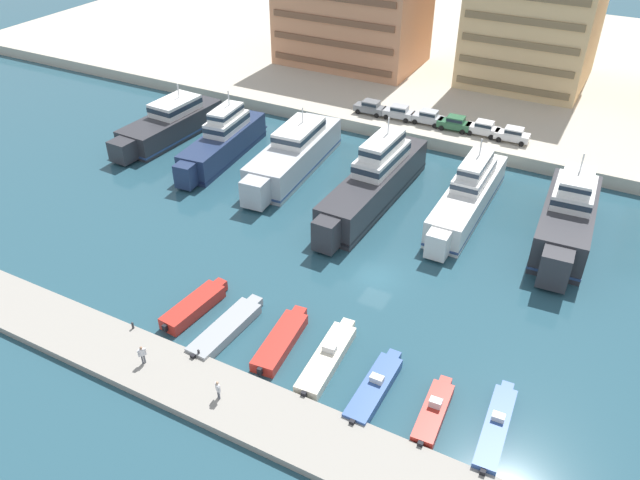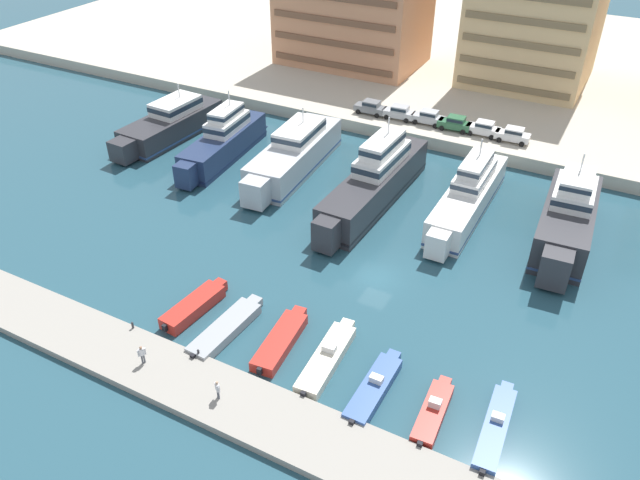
{
  "view_description": "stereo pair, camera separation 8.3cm",
  "coord_description": "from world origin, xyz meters",
  "views": [
    {
      "loc": [
        16.37,
        -41.59,
        34.62
      ],
      "look_at": [
        -5.54,
        -0.4,
        2.5
      ],
      "focal_mm": 35.0,
      "sensor_mm": 36.0,
      "label": 1
    },
    {
      "loc": [
        16.45,
        -41.56,
        34.62
      ],
      "look_at": [
        -5.54,
        -0.4,
        2.5
      ],
      "focal_mm": 35.0,
      "sensor_mm": 36.0,
      "label": 2
    }
  ],
  "objects": [
    {
      "name": "car_white_center_right",
      "position": [
        4.47,
        30.27,
        2.59
      ],
      "size": [
        4.16,
        2.04,
        1.8
      ],
      "color": "white",
      "rests_on": "quay_promenade"
    },
    {
      "name": "car_silver_mid_left",
      "position": [
        -6.35,
        30.44,
        2.59
      ],
      "size": [
        4.13,
        1.97,
        1.8
      ],
      "color": "#B7BCC1",
      "rests_on": "quay_promenade"
    },
    {
      "name": "yacht_white_center",
      "position": [
        3.78,
        14.66,
        2.01
      ],
      "size": [
        3.73,
        19.73,
        7.34
      ],
      "color": "white",
      "rests_on": "ground"
    },
    {
      "name": "ground_plane",
      "position": [
        0.0,
        0.0,
        0.0
      ],
      "size": [
        400.0,
        400.0,
        0.0
      ],
      "primitive_type": "plane",
      "color": "#285160"
    },
    {
      "name": "yacht_navy_left",
      "position": [
        -25.79,
        12.99,
        2.16
      ],
      "size": [
        5.06,
        17.64,
        7.72
      ],
      "color": "navy",
      "rests_on": "ground"
    },
    {
      "name": "motorboat_red_far_left",
      "position": [
        -11.55,
        -11.42,
        0.55
      ],
      "size": [
        2.39,
        7.26,
        1.09
      ],
      "color": "red",
      "rests_on": "ground"
    },
    {
      "name": "car_green_center_left",
      "position": [
        -2.76,
        30.26,
        2.59
      ],
      "size": [
        4.15,
        2.02,
        1.8
      ],
      "color": "#2D6642",
      "rests_on": "quay_promenade"
    },
    {
      "name": "motorboat_red_mid_left",
      "position": [
        -3.1,
        -11.48,
        0.45
      ],
      "size": [
        2.58,
        7.77,
        0.91
      ],
      "color": "red",
      "rests_on": "ground"
    },
    {
      "name": "motorboat_blue_center",
      "position": [
        5.34,
        -12.49,
        0.44
      ],
      "size": [
        1.79,
        7.8,
        1.3
      ],
      "color": "#33569E",
      "rests_on": "ground"
    },
    {
      "name": "motorboat_grey_left",
      "position": [
        -7.7,
        -12.33,
        0.43
      ],
      "size": [
        2.44,
        8.43,
        0.88
      ],
      "color": "#9EA3A8",
      "rests_on": "ground"
    },
    {
      "name": "apartment_block_far_left",
      "position": [
        -25.46,
        47.82,
        9.91
      ],
      "size": [
        21.79,
        14.36,
        18.5
      ],
      "color": "tan",
      "rests_on": "quay_promenade"
    },
    {
      "name": "bollard_west_mid",
      "position": [
        -7.66,
        -15.94,
        0.93
      ],
      "size": [
        0.2,
        0.2,
        0.61
      ],
      "color": "#2D2D33",
      "rests_on": "pier_dock"
    },
    {
      "name": "motorboat_red_center_right",
      "position": [
        9.84,
        -12.63,
        0.47
      ],
      "size": [
        1.86,
        6.54,
        1.45
      ],
      "color": "red",
      "rests_on": "ground"
    },
    {
      "name": "yacht_charcoal_center_right",
      "position": [
        13.69,
        13.94,
        2.48
      ],
      "size": [
        5.54,
        17.64,
        8.38
      ],
      "color": "#333338",
      "rests_on": "ground"
    },
    {
      "name": "pedestrian_far_side",
      "position": [
        -10.83,
        -18.48,
        1.58
      ],
      "size": [
        0.42,
        0.55,
        1.64
      ],
      "color": "#4C515B",
      "rests_on": "pier_dock"
    },
    {
      "name": "motorboat_cream_center_left",
      "position": [
        0.97,
        -11.44,
        0.45
      ],
      "size": [
        2.36,
        8.71,
        1.39
      ],
      "color": "beige",
      "rests_on": "ground"
    },
    {
      "name": "pier_dock",
      "position": [
        0.0,
        -18.31,
        0.3
      ],
      "size": [
        120.0,
        5.22,
        0.6
      ],
      "primitive_type": "cube",
      "color": "#9E998E",
      "rests_on": "ground"
    },
    {
      "name": "car_silver_left",
      "position": [
        -10.25,
        30.17,
        2.59
      ],
      "size": [
        4.19,
        2.1,
        1.8
      ],
      "color": "#B7BCC1",
      "rests_on": "quay_promenade"
    },
    {
      "name": "yacht_silver_mid_left",
      "position": [
        -16.73,
        14.18,
        2.05
      ],
      "size": [
        5.91,
        19.94,
        6.79
      ],
      "color": "silver",
      "rests_on": "ground"
    },
    {
      "name": "motorboat_blue_mid_right",
      "position": [
        13.98,
        -11.98,
        0.51
      ],
      "size": [
        1.93,
        8.25,
        1.41
      ],
      "color": "#33569E",
      "rests_on": "ground"
    },
    {
      "name": "car_grey_far_left",
      "position": [
        -14.17,
        29.95,
        2.59
      ],
      "size": [
        4.1,
        1.93,
        1.8
      ],
      "color": "slate",
      "rests_on": "quay_promenade"
    },
    {
      "name": "pedestrian_mid_deck",
      "position": [
        -3.89,
        -18.62,
        1.57
      ],
      "size": [
        0.55,
        0.42,
        1.63
      ],
      "color": "#4C515B",
      "rests_on": "pier_dock"
    },
    {
      "name": "apartment_block_left",
      "position": [
        0.8,
        52.83,
        10.92
      ],
      "size": [
        17.24,
        17.77,
        20.51
      ],
      "color": "#E0BC84",
      "rests_on": "quay_promenade"
    },
    {
      "name": "quay_promenade",
      "position": [
        0.0,
        61.75,
        0.81
      ],
      "size": [
        180.0,
        70.0,
        1.62
      ],
      "primitive_type": "cube",
      "color": "beige",
      "rests_on": "ground"
    },
    {
      "name": "car_white_center",
      "position": [
        0.82,
        30.44,
        2.59
      ],
      "size": [
        4.11,
        1.95,
        1.8
      ],
      "color": "white",
      "rests_on": "quay_promenade"
    },
    {
      "name": "yacht_charcoal_center_left",
      "position": [
        -5.59,
        12.02,
        2.5
      ],
      "size": [
        4.58,
        22.23,
        8.67
      ],
      "color": "#333338",
      "rests_on": "ground"
    },
    {
      "name": "bollard_west",
      "position": [
        -14.18,
        -15.94,
        0.93
      ],
      "size": [
        0.2,
        0.2,
        0.61
      ],
      "color": "#2D2D33",
      "rests_on": "pier_dock"
    },
    {
      "name": "yacht_charcoal_far_left",
      "position": [
        -35.16,
        14.56,
        1.83
      ],
      "size": [
        5.65,
        18.02,
        6.4
      ],
      "color": "#333338",
      "rests_on": "ground"
    }
  ]
}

